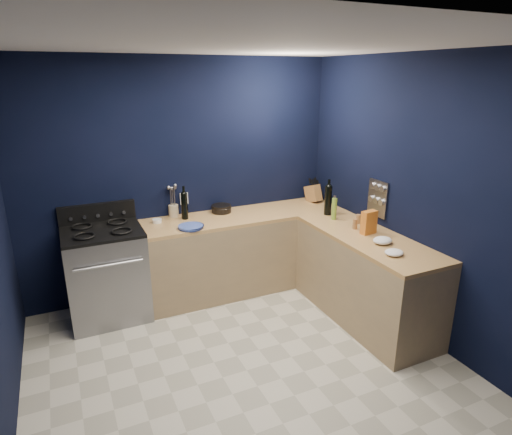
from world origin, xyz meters
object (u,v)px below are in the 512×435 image
plate_stack (191,227)px  utensil_crock (174,211)px  gas_range (107,275)px  knife_block (313,193)px  crouton_bag (369,222)px

plate_stack → utensil_crock: (-0.06, 0.46, 0.05)m
gas_range → knife_block: size_ratio=4.53×
gas_range → plate_stack: size_ratio=3.63×
plate_stack → knife_block: size_ratio=1.25×
gas_range → knife_block: knife_block is taller
utensil_crock → knife_block: bearing=-4.4°
gas_range → utensil_crock: bearing=18.8°
gas_range → crouton_bag: bearing=-24.0°
gas_range → crouton_bag: (2.41, -1.07, 0.56)m
plate_stack → crouton_bag: (1.56, -0.89, 0.10)m
utensil_crock → crouton_bag: bearing=-39.7°
utensil_crock → crouton_bag: (1.61, -1.34, 0.05)m
plate_stack → knife_block: 1.70m
knife_block → plate_stack: bearing=179.7°
gas_range → knife_block: bearing=3.1°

